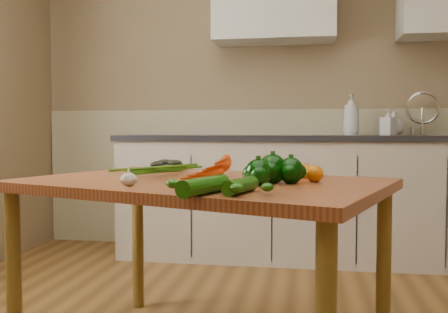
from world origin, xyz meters
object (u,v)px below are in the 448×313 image
Objects in this scene: tomato_a at (262,170)px; zucchini_a at (241,186)px; table at (201,200)px; pepper_c at (258,173)px; garlic_bulb at (129,179)px; tomato_c at (314,174)px; carrot_bunch at (197,170)px; leafy_greens at (169,160)px; soap_bottle_c at (394,123)px; tomato_b at (304,171)px; zucchini_b at (204,186)px; soap_bottle_a at (351,114)px; soap_bottle_b at (388,122)px; pepper_a at (273,169)px; pepper_b at (291,171)px.

tomato_a is 0.43× the size of zucchini_a.
pepper_c is at bearing -16.78° from table.
garlic_bulb is 0.69m from tomato_c.
carrot_bunch is 1.30× the size of leafy_greens.
table is 0.45m from tomato_c.
tomato_c is 0.44m from zucchini_a.
zucchini_a is at bearing -128.76° from soap_bottle_c.
table is at bearing -45.25° from carrot_bunch.
carrot_bunch is 3.37× the size of tomato_a.
tomato_b is 0.37× the size of zucchini_a.
zucchini_b is at bearing -156.27° from zucchini_a.
soap_bottle_a is 0.26m from soap_bottle_b.
soap_bottle_a is 2.08m from pepper_c.
soap_bottle_a is at bearing 76.81° from zucchini_a.
table is 15.16× the size of pepper_a.
tomato_c is at bearing 58.83° from zucchini_a.
carrot_bunch reaches higher than tomato_b.
tomato_a is (-0.06, 0.18, -0.02)m from pepper_a.
table is 0.46m from zucchini_a.
pepper_b reaches higher than tomato_a.
tomato_c is at bearing -30.09° from tomato_a.
tomato_a is 0.56m from zucchini_b.
pepper_a is 1.58× the size of tomato_b.
pepper_c is at bearing -87.66° from tomato_a.
soap_bottle_b reaches higher than pepper_b.
pepper_b is at bearing 18.11° from garlic_bulb.
carrot_bunch is at bearing 158.76° from pepper_b.
pepper_c is 1.41× the size of tomato_b.
soap_bottle_b reaches higher than zucchini_b.
leafy_greens is 0.86× the size of zucchini_b.
pepper_a reaches higher than zucchini_b.
soap_bottle_b is at bearing 66.04° from tomato_a.
soap_bottle_a is 1.89m from tomato_c.
carrot_bunch is 0.54m from zucchini_b.
garlic_bulb is at bearing -159.56° from tomato_c.
zucchini_b reaches higher than table.
tomato_c reaches higher than table.
soap_bottle_c is 2.10m from pepper_b.
tomato_a is (-0.12, 0.18, -0.01)m from pepper_b.
carrot_bunch is 0.36m from pepper_a.
tomato_c is (0.69, -0.44, -0.02)m from leafy_greens.
leafy_greens is 0.73m from pepper_a.
tomato_a is 0.50m from zucchini_a.
pepper_a reaches higher than garlic_bulb.
soap_bottle_b is at bearing 71.38° from pepper_b.
tomato_a is 0.17m from tomato_b.
pepper_c is at bearing 10.21° from garlic_bulb.
tomato_b is at bearing 22.47° from soap_bottle_b.
pepper_b is 1.24× the size of tomato_a.
soap_bottle_c is 0.98× the size of zucchini_a.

